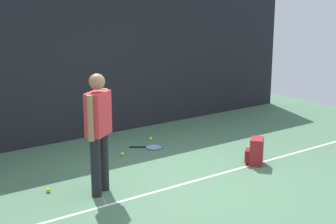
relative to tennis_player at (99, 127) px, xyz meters
The scene contains 9 objects.
ground_plane 1.57m from the tennis_player, 17.99° to the right, with size 12.00×12.00×0.00m, color #4C7556.
back_fence 2.89m from the tennis_player, 65.72° to the left, with size 10.00×0.10×2.64m, color black.
court_line 1.58m from the tennis_player, 19.88° to the right, with size 9.00×0.05×0.00m, color white.
tennis_player is the anchor object (origin of this frame).
tennis_racket 2.36m from the tennis_player, 36.24° to the left, with size 0.59×0.51×0.03m.
backpack 2.76m from the tennis_player, ahead, with size 0.38×0.38×0.44m.
tennis_ball_near_player 2.75m from the tennis_player, 40.43° to the left, with size 0.07×0.07×0.07m, color #CCE033.
tennis_ball_by_fence 1.19m from the tennis_player, 143.74° to the left, with size 0.07×0.07×0.07m, color #CCE033.
tennis_ball_mid_court 1.86m from the tennis_player, 48.59° to the left, with size 0.07×0.07×0.07m, color #CCE033.
Camera 1 is at (-4.23, -5.50, 2.79)m, focal length 53.36 mm.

